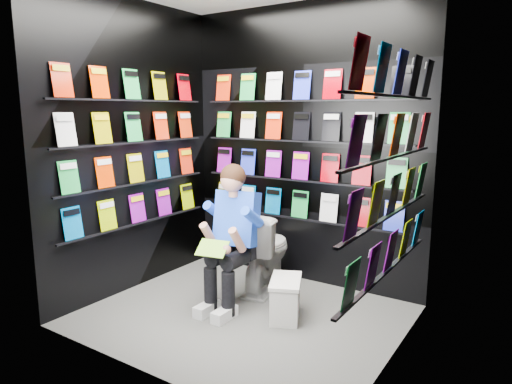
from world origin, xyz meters
The scene contains 13 objects.
floor centered at (0.00, 0.00, 0.00)m, with size 2.40×2.40×0.00m, color #565653.
wall_back centered at (0.00, 1.00, 1.30)m, with size 2.40×0.04×2.60m, color black.
wall_front centered at (0.00, -1.00, 1.30)m, with size 2.40×0.04×2.60m, color black.
wall_left centered at (-1.20, 0.00, 1.30)m, with size 0.04×2.00×2.60m, color black.
wall_right centered at (1.20, 0.00, 1.30)m, with size 0.04×2.00×2.60m, color black.
comics_back centered at (0.00, 0.97, 1.31)m, with size 2.10×0.06×1.37m, color red, non-canonical shape.
comics_left centered at (-1.17, 0.00, 1.31)m, with size 0.06×1.70×1.37m, color red, non-canonical shape.
comics_right centered at (1.17, 0.00, 1.31)m, with size 0.06×1.70×1.37m, color red, non-canonical shape.
toilet centered at (-0.16, 0.57, 0.37)m, with size 0.42×0.75×0.73m, color white.
longbox centered at (0.31, 0.17, 0.15)m, with size 0.21×0.39×0.29m, color silver.
longbox_lid centered at (0.31, 0.17, 0.31)m, with size 0.23×0.41×0.03m, color silver.
reader centered at (-0.16, 0.19, 0.74)m, with size 0.47×0.68×1.26m, color blue, non-canonical shape.
held_comic centered at (-0.16, -0.16, 0.58)m, with size 0.24×0.01×0.17m, color green.
Camera 1 is at (1.99, -2.82, 1.64)m, focal length 32.00 mm.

